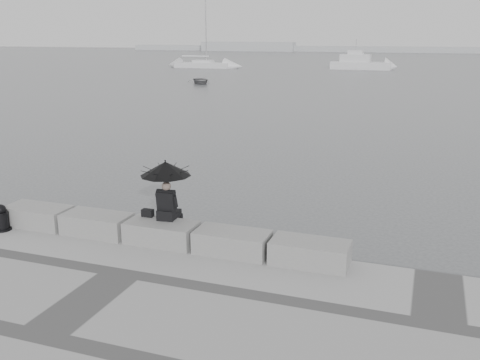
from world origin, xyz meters
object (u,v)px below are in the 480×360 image
at_px(seated_person, 166,177).
at_px(dinghy, 200,81).
at_px(mooring_bollard, 1,220).
at_px(sailboat_left, 203,65).
at_px(motor_cruiser, 361,63).

distance_m(seated_person, dinghy, 46.25).
height_order(mooring_bollard, sailboat_left, sailboat_left).
height_order(seated_person, dinghy, seated_person).
relative_size(mooring_bollard, dinghy, 0.18).
xyz_separation_m(seated_person, motor_cruiser, (-4.90, 72.42, -1.11)).
xyz_separation_m(motor_cruiser, dinghy, (-13.03, -29.82, -0.59)).
xyz_separation_m(mooring_bollard, sailboat_left, (-24.63, 68.94, -0.27)).
relative_size(seated_person, mooring_bollard, 2.11).
relative_size(sailboat_left, dinghy, 3.62).
bearing_deg(seated_person, dinghy, 107.39).
height_order(mooring_bollard, motor_cruiser, motor_cruiser).
bearing_deg(motor_cruiser, sailboat_left, -169.24).
xyz_separation_m(mooring_bollard, motor_cruiser, (-0.86, 73.21, 0.11)).
distance_m(motor_cruiser, dinghy, 32.55).
height_order(motor_cruiser, dinghy, motor_cruiser).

